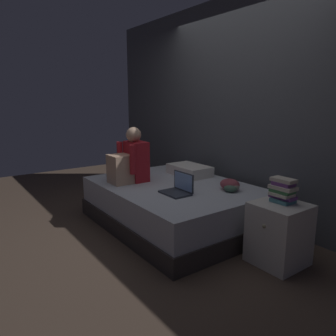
# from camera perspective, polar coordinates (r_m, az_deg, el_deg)

# --- Properties ---
(ground_plane) EXTENTS (8.00, 8.00, 0.00)m
(ground_plane) POSITION_cam_1_polar(r_m,az_deg,el_deg) (3.62, -0.93, -11.86)
(ground_plane) COLOR #47382D
(wall_back) EXTENTS (5.60, 0.10, 2.70)m
(wall_back) POSITION_cam_1_polar(r_m,az_deg,el_deg) (4.11, 13.09, 10.12)
(wall_back) COLOR #4C4F54
(wall_back) RESTS_ON ground_plane
(bed) EXTENTS (2.00, 1.50, 0.49)m
(bed) POSITION_cam_1_polar(r_m,az_deg,el_deg) (3.85, 1.04, -6.50)
(bed) COLOR #332D2B
(bed) RESTS_ON ground_plane
(nightstand) EXTENTS (0.44, 0.46, 0.56)m
(nightstand) POSITION_cam_1_polar(r_m,az_deg,el_deg) (3.13, 19.05, -10.93)
(nightstand) COLOR beige
(nightstand) RESTS_ON ground_plane
(person_sitting) EXTENTS (0.39, 0.44, 0.66)m
(person_sitting) POSITION_cam_1_polar(r_m,az_deg,el_deg) (3.88, -6.77, 1.20)
(person_sitting) COLOR #B21E28
(person_sitting) RESTS_ON bed
(laptop) EXTENTS (0.32, 0.23, 0.22)m
(laptop) POSITION_cam_1_polar(r_m,az_deg,el_deg) (3.41, 1.86, -3.61)
(laptop) COLOR #333842
(laptop) RESTS_ON bed
(pillow) EXTENTS (0.56, 0.36, 0.13)m
(pillow) POSITION_cam_1_polar(r_m,az_deg,el_deg) (4.23, 3.82, -0.39)
(pillow) COLOR silver
(pillow) RESTS_ON bed
(book_stack) EXTENTS (0.22, 0.17, 0.22)m
(book_stack) POSITION_cam_1_polar(r_m,az_deg,el_deg) (3.06, 19.66, -3.80)
(book_stack) COLOR teal
(book_stack) RESTS_ON nightstand
(clothes_pile) EXTENTS (0.24, 0.21, 0.13)m
(clothes_pile) POSITION_cam_1_polar(r_m,az_deg,el_deg) (3.58, 10.97, -3.06)
(clothes_pile) COLOR gray
(clothes_pile) RESTS_ON bed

